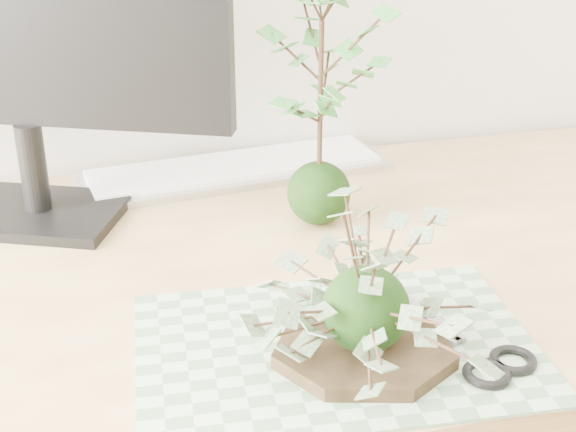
# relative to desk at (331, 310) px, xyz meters

# --- Properties ---
(desk) EXTENTS (1.60, 0.70, 0.74)m
(desk) POSITION_rel_desk_xyz_m (0.00, 0.00, 0.00)
(desk) COLOR tan
(desk) RESTS_ON ground_plane
(cutting_mat) EXTENTS (0.43, 0.30, 0.00)m
(cutting_mat) POSITION_rel_desk_xyz_m (-0.06, -0.21, 0.09)
(cutting_mat) COLOR #547756
(cutting_mat) RESTS_ON desk
(stone_dish) EXTENTS (0.23, 0.23, 0.01)m
(stone_dish) POSITION_rel_desk_xyz_m (-0.04, -0.24, 0.10)
(stone_dish) COLOR black
(stone_dish) RESTS_ON cutting_mat
(ivy_kokedama) EXTENTS (0.27, 0.27, 0.17)m
(ivy_kokedama) POSITION_rel_desk_xyz_m (-0.04, -0.24, 0.19)
(ivy_kokedama) COLOR black
(ivy_kokedama) RESTS_ON stone_dish
(maple_kokedama) EXTENTS (0.23, 0.23, 0.36)m
(maple_kokedama) POSITION_rel_desk_xyz_m (0.01, 0.09, 0.34)
(maple_kokedama) COLOR black
(maple_kokedama) RESTS_ON desk
(keyboard) EXTENTS (0.49, 0.19, 0.02)m
(keyboard) POSITION_rel_desk_xyz_m (-0.07, 0.29, 0.10)
(keyboard) COLOR #B2B2B5
(keyboard) RESTS_ON desk
(monitor) EXTENTS (0.52, 0.25, 0.49)m
(monitor) POSITION_rel_desk_xyz_m (-0.36, 0.21, 0.37)
(monitor) COLOR black
(monitor) RESTS_ON desk
(scissors) EXTENTS (0.10, 0.20, 0.01)m
(scissors) POSITION_rel_desk_xyz_m (0.06, -0.27, 0.10)
(scissors) COLOR gray
(scissors) RESTS_ON cutting_mat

